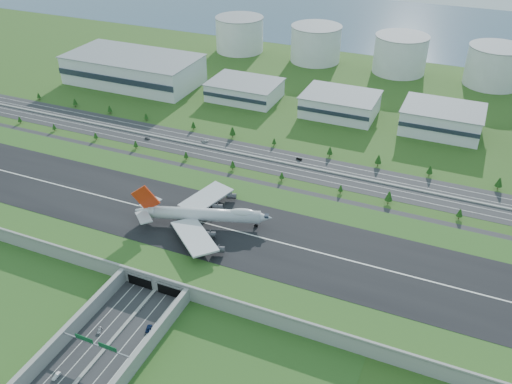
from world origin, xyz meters
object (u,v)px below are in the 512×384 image
at_px(car_2, 149,328).
at_px(car_7, 205,141).
at_px(car_4, 147,138).
at_px(car_5, 299,159).
at_px(boeing_747, 203,214).
at_px(fuel_tank_a, 240,34).
at_px(car_1, 56,376).
at_px(car_0, 99,330).

distance_m(car_2, car_7, 186.50).
distance_m(car_4, car_5, 116.05).
bearing_deg(car_7, boeing_747, 21.23).
xyz_separation_m(boeing_747, car_5, (19.25, 104.59, -13.86)).
xyz_separation_m(fuel_tank_a, car_5, (140.63, -206.48, -16.65)).
bearing_deg(fuel_tank_a, car_5, -55.74).
bearing_deg(car_4, car_1, -149.13).
height_order(boeing_747, car_4, boeing_747).
relative_size(car_1, car_4, 1.03).
relative_size(fuel_tank_a, boeing_747, 0.67).
distance_m(boeing_747, car_1, 110.97).
relative_size(fuel_tank_a, car_0, 11.45).
bearing_deg(car_5, fuel_tank_a, -129.22).
relative_size(car_1, car_5, 0.97).
xyz_separation_m(car_1, car_4, (-85.19, 199.30, 0.00)).
height_order(car_5, car_7, car_7).
bearing_deg(car_4, boeing_747, -125.38).
bearing_deg(car_0, car_1, -113.90).
distance_m(car_0, car_7, 190.18).
relative_size(car_2, car_4, 1.19).
bearing_deg(car_1, car_4, 111.26).
distance_m(car_0, car_5, 188.93).
xyz_separation_m(car_0, car_1, (-0.74, -27.51, -0.03)).
distance_m(fuel_tank_a, car_5, 250.38).
distance_m(car_1, car_2, 42.54).
height_order(car_0, car_1, car_0).
bearing_deg(car_0, car_5, 58.77).
xyz_separation_m(car_2, car_4, (-105.67, 162.02, 0.02)).
bearing_deg(fuel_tank_a, car_1, -75.25).
bearing_deg(car_1, car_0, 86.58).
bearing_deg(boeing_747, car_4, 118.66).
xyz_separation_m(car_0, car_5, (29.16, 186.66, -0.01)).
xyz_separation_m(car_4, car_5, (115.10, 14.87, 0.02)).
distance_m(car_1, car_7, 216.89).
distance_m(car_0, car_1, 27.52).
distance_m(boeing_747, car_0, 83.83).
relative_size(car_2, car_7, 0.97).
bearing_deg(car_7, car_2, 13.54).
height_order(fuel_tank_a, car_7, fuel_tank_a).
distance_m(fuel_tank_a, boeing_747, 333.92).
relative_size(fuel_tank_a, car_2, 9.99).
distance_m(car_1, car_4, 216.74).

